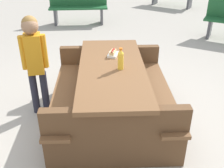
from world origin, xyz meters
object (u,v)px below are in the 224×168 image
at_px(soda_bottle, 121,59).
at_px(park_bench_mid, 78,6).
at_px(hotdog_tray, 113,53).
at_px(child_in_coat, 34,54).
at_px(picnic_table, 112,90).

bearing_deg(soda_bottle, park_bench_mid, 6.05).
relative_size(hotdog_tray, child_in_coat, 0.16).
height_order(soda_bottle, hotdog_tray, soda_bottle).
bearing_deg(park_bench_mid, hotdog_tray, -173.95).
xyz_separation_m(picnic_table, soda_bottle, (-0.06, -0.09, 0.42)).
distance_m(hotdog_tray, child_in_coat, 0.96).
height_order(picnic_table, park_bench_mid, park_bench_mid).
height_order(picnic_table, child_in_coat, child_in_coat).
relative_size(picnic_table, hotdog_tray, 9.17).
height_order(hotdog_tray, child_in_coat, child_in_coat).
height_order(picnic_table, hotdog_tray, hotdog_tray).
bearing_deg(park_bench_mid, picnic_table, -175.03).
distance_m(picnic_table, park_bench_mid, 4.43).
relative_size(child_in_coat, park_bench_mid, 0.85).
distance_m(child_in_coat, park_bench_mid, 4.16).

